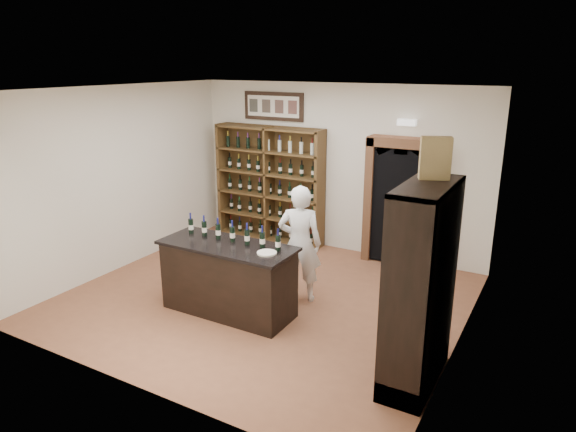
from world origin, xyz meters
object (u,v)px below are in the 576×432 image
object	(u,v)px
counter_bottle_0	(191,226)
shopkeeper	(300,244)
wine_shelf	(270,184)
tasting_counter	(228,279)
side_cabinet	(421,318)
wine_crate	(435,158)

from	to	relation	value
counter_bottle_0	shopkeeper	world-z (taller)	shopkeeper
wine_shelf	tasting_counter	bearing A→B (deg)	-69.44
counter_bottle_0	side_cabinet	size ratio (longest dim) A/B	0.14
wine_shelf	tasting_counter	distance (m)	3.19
side_cabinet	shopkeeper	distance (m)	2.36
counter_bottle_0	wine_crate	world-z (taller)	wine_crate
tasting_counter	side_cabinet	xyz separation A→B (m)	(2.72, -0.30, 0.26)
counter_bottle_0	wine_crate	xyz separation A→B (m)	(3.39, -0.18, 1.31)
wine_shelf	counter_bottle_0	size ratio (longest dim) A/B	7.33
counter_bottle_0	side_cabinet	xyz separation A→B (m)	(3.44, -0.43, -0.35)
tasting_counter	shopkeeper	distance (m)	1.13
side_cabinet	wine_crate	bearing A→B (deg)	101.63
wine_crate	wine_shelf	bearing A→B (deg)	120.11
tasting_counter	wine_shelf	bearing A→B (deg)	110.56
side_cabinet	shopkeeper	bearing A→B (deg)	151.10
counter_bottle_0	shopkeeper	xyz separation A→B (m)	(1.38, 0.71, -0.25)
tasting_counter	shopkeeper	world-z (taller)	shopkeeper
wine_shelf	counter_bottle_0	bearing A→B (deg)	-82.28
side_cabinet	shopkeeper	xyz separation A→B (m)	(-2.07, 1.14, 0.10)
wine_crate	shopkeeper	bearing A→B (deg)	134.59
wine_shelf	side_cabinet	xyz separation A→B (m)	(3.82, -3.23, -0.35)
wine_shelf	side_cabinet	bearing A→B (deg)	-40.21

